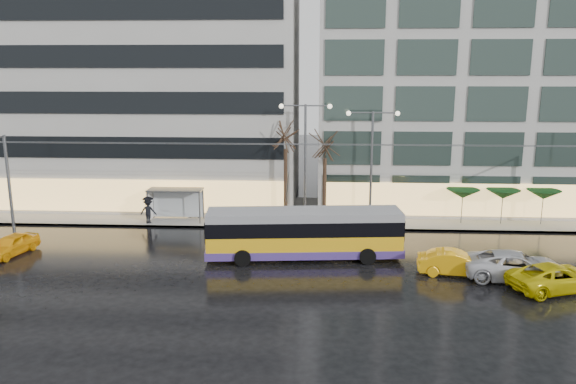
# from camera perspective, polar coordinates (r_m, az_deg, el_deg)

# --- Properties ---
(ground) EXTENTS (140.00, 140.00, 0.00)m
(ground) POSITION_cam_1_polar(r_m,az_deg,el_deg) (33.48, -2.22, -8.11)
(ground) COLOR black
(ground) RESTS_ON ground
(sidewalk) EXTENTS (80.00, 10.00, 0.15)m
(sidewalk) POSITION_cam_1_polar(r_m,az_deg,el_deg) (46.70, 1.81, -2.03)
(sidewalk) COLOR gray
(sidewalk) RESTS_ON ground
(kerb) EXTENTS (80.00, 0.10, 0.15)m
(kerb) POSITION_cam_1_polar(r_m,az_deg,el_deg) (41.93, 1.65, -3.72)
(kerb) COLOR slate
(kerb) RESTS_ON ground
(building_left) EXTENTS (34.00, 14.00, 22.00)m
(building_left) POSITION_cam_1_polar(r_m,az_deg,el_deg) (53.68, -17.95, 11.22)
(building_left) COLOR #A9A7A1
(building_left) RESTS_ON sidewalk
(building_right) EXTENTS (32.00, 14.00, 25.00)m
(building_right) POSITION_cam_1_polar(r_m,az_deg,el_deg) (52.71, 21.34, 12.60)
(building_right) COLOR #A9A7A1
(building_right) RESTS_ON sidewalk
(trolleybus) EXTENTS (12.36, 5.07, 5.65)m
(trolleybus) POSITION_cam_1_polar(r_m,az_deg,el_deg) (35.30, 1.64, -4.39)
(trolleybus) COLOR #EDAD14
(trolleybus) RESTS_ON ground
(catenary) EXTENTS (42.24, 5.12, 7.00)m
(catenary) POSITION_cam_1_polar(r_m,az_deg,el_deg) (39.91, 0.21, 1.62)
(catenary) COLOR #595B60
(catenary) RESTS_ON ground
(bus_shelter) EXTENTS (4.20, 1.60, 2.51)m
(bus_shelter) POSITION_cam_1_polar(r_m,az_deg,el_deg) (44.50, -11.76, -0.53)
(bus_shelter) COLOR #595B60
(bus_shelter) RESTS_ON sidewalk
(street_lamp_near) EXTENTS (3.96, 0.36, 9.03)m
(street_lamp_near) POSITION_cam_1_polar(r_m,az_deg,el_deg) (42.41, 1.76, 4.64)
(street_lamp_near) COLOR #595B60
(street_lamp_near) RESTS_ON sidewalk
(street_lamp_far) EXTENTS (3.96, 0.36, 8.53)m
(street_lamp_far) POSITION_cam_1_polar(r_m,az_deg,el_deg) (42.63, 8.51, 4.17)
(street_lamp_far) COLOR #595B60
(street_lamp_far) RESTS_ON sidewalk
(tree_a) EXTENTS (3.20, 3.20, 8.40)m
(tree_a) POSITION_cam_1_polar(r_m,az_deg,el_deg) (42.54, -0.25, 6.15)
(tree_a) COLOR black
(tree_a) RESTS_ON sidewalk
(tree_b) EXTENTS (3.20, 3.20, 7.70)m
(tree_b) POSITION_cam_1_polar(r_m,az_deg,el_deg) (42.75, 3.80, 5.23)
(tree_b) COLOR black
(tree_b) RESTS_ON sidewalk
(parasol_a) EXTENTS (2.50, 2.50, 2.65)m
(parasol_a) POSITION_cam_1_polar(r_m,az_deg,el_deg) (44.61, 17.34, -0.16)
(parasol_a) COLOR #595B60
(parasol_a) RESTS_ON sidewalk
(parasol_b) EXTENTS (2.50, 2.50, 2.65)m
(parasol_b) POSITION_cam_1_polar(r_m,az_deg,el_deg) (45.44, 21.01, -0.21)
(parasol_b) COLOR #595B60
(parasol_b) RESTS_ON sidewalk
(parasol_c) EXTENTS (2.50, 2.50, 2.65)m
(parasol_c) POSITION_cam_1_polar(r_m,az_deg,el_deg) (46.45, 24.53, -0.24)
(parasol_c) COLOR #595B60
(parasol_c) RESTS_ON sidewalk
(taxi_a) EXTENTS (2.45, 4.20, 1.34)m
(taxi_a) POSITION_cam_1_polar(r_m,az_deg,el_deg) (40.31, -26.29, -4.83)
(taxi_a) COLOR #FFAF0D
(taxi_a) RESTS_ON ground
(taxi_b) EXTENTS (4.49, 2.04, 1.43)m
(taxi_b) POSITION_cam_1_polar(r_m,az_deg,el_deg) (34.21, 16.65, -6.92)
(taxi_b) COLOR #FFAD0D
(taxi_b) RESTS_ON ground
(taxi_c) EXTENTS (5.73, 3.98, 1.45)m
(taxi_c) POSITION_cam_1_polar(r_m,az_deg,el_deg) (33.87, 25.55, -7.82)
(taxi_c) COLOR yellow
(taxi_c) RESTS_ON ground
(sedan_silver) EXTENTS (6.03, 3.33, 1.60)m
(sedan_silver) POSITION_cam_1_polar(r_m,az_deg,el_deg) (34.56, 22.17, -6.99)
(sedan_silver) COLOR silver
(sedan_silver) RESTS_ON ground
(pedestrian_a) EXTENTS (1.18, 1.19, 2.19)m
(pedestrian_a) POSITION_cam_1_polar(r_m,az_deg,el_deg) (44.88, -9.34, -0.78)
(pedestrian_a) COLOR black
(pedestrian_a) RESTS_ON sidewalk
(pedestrian_b) EXTENTS (1.00, 0.88, 1.72)m
(pedestrian_b) POSITION_cam_1_polar(r_m,az_deg,el_deg) (45.22, -9.84, -1.48)
(pedestrian_b) COLOR black
(pedestrian_b) RESTS_ON sidewalk
(pedestrian_c) EXTENTS (1.24, 0.83, 2.11)m
(pedestrian_c) POSITION_cam_1_polar(r_m,az_deg,el_deg) (44.11, -14.02, -1.66)
(pedestrian_c) COLOR black
(pedestrian_c) RESTS_ON sidewalk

